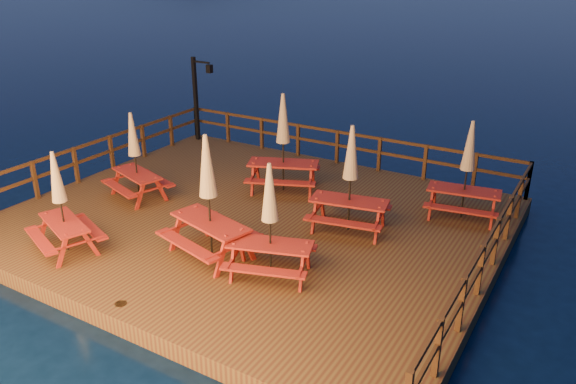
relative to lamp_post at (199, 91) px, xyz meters
The scene contains 12 objects.
ground 7.39m from the lamp_post, 40.16° to the right, with size 500.00×500.00×0.00m, color black.
deck 7.33m from the lamp_post, 40.16° to the right, with size 12.00×10.00×0.40m, color #482617.
deck_piles 7.48m from the lamp_post, 40.16° to the right, with size 11.44×9.44×1.40m.
railing 6.15m from the lamp_post, 27.22° to the right, with size 11.80×9.75×1.10m.
lamp_post is the anchor object (origin of this frame).
picnic_table_0 5.49m from the lamp_post, 69.51° to the right, with size 2.04×1.85×2.43m.
picnic_table_1 5.74m from the lamp_post, 26.96° to the right, with size 2.45×2.26×2.82m.
picnic_table_2 8.80m from the lamp_post, 49.54° to the right, with size 2.32×2.07×2.83m.
picnic_table_3 10.18m from the lamp_post, 10.21° to the right, with size 2.00×1.74×2.57m.
picnic_table_4 9.97m from the lamp_post, 42.69° to the right, with size 2.12×1.92×2.51m.
picnic_table_5 8.76m from the lamp_post, 26.89° to the right, with size 2.12×1.85×2.66m.
picnic_table_6 8.65m from the lamp_post, 71.68° to the right, with size 2.04×1.87×2.37m.
Camera 1 is at (7.51, -10.83, 6.61)m, focal length 35.00 mm.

